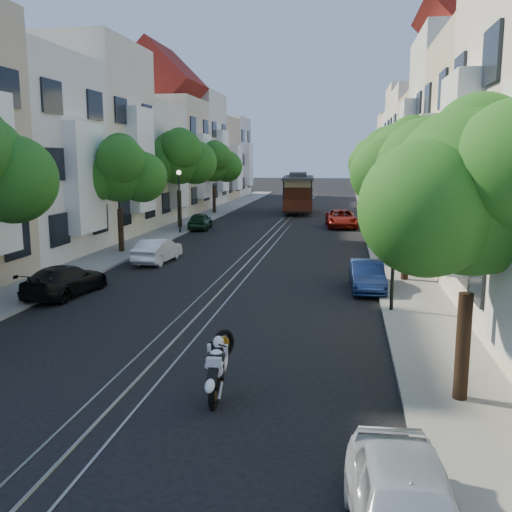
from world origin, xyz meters
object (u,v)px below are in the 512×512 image
at_px(sportbike_rider, 218,364).
at_px(tree_w_d, 214,163).
at_px(tree_e_b, 411,167).
at_px(parked_car_w_near, 65,280).
at_px(tree_e_a, 476,195).
at_px(parked_car_w_mid, 157,250).
at_px(parked_car_e_mid, 367,276).
at_px(tree_w_b, 119,171).
at_px(parked_car_e_far, 341,219).
at_px(tree_e_d, 380,160).
at_px(lamp_west, 179,192).
at_px(cable_car, 298,191).
at_px(parked_car_e_near, 407,512).
at_px(lamp_east, 395,228).
at_px(tree_w_c, 179,158).
at_px(parked_car_w_far, 200,221).
at_px(tree_e_c, 391,166).

bearing_deg(sportbike_rider, tree_w_d, 101.19).
bearing_deg(tree_e_b, parked_car_w_near, -161.30).
height_order(tree_e_a, parked_car_w_mid, tree_e_a).
bearing_deg(tree_e_a, tree_w_d, 110.27).
relative_size(tree_w_d, parked_car_e_mid, 1.85).
bearing_deg(tree_w_b, parked_car_e_far, 49.59).
distance_m(tree_e_a, tree_e_d, 34.00).
distance_m(tree_e_a, lamp_west, 28.51).
distance_m(cable_car, parked_car_w_mid, 27.24).
bearing_deg(tree_w_d, tree_e_a, -69.73).
bearing_deg(parked_car_e_near, tree_e_b, 81.47).
bearing_deg(parked_car_e_far, lamp_east, -90.40).
bearing_deg(parked_car_w_mid, lamp_east, 148.07).
xyz_separation_m(lamp_west, parked_car_e_mid, (11.90, -14.78, -2.27)).
bearing_deg(sportbike_rider, tree_w_b, 115.85).
distance_m(tree_w_c, parked_car_w_far, 4.73).
distance_m(tree_w_b, parked_car_w_mid, 5.20).
distance_m(lamp_west, parked_car_e_mid, 19.11).
bearing_deg(parked_car_w_far, tree_e_a, 109.27).
height_order(tree_e_b, cable_car, tree_e_b).
distance_m(tree_e_b, parked_car_w_near, 14.20).
relative_size(lamp_east, lamp_west, 1.00).
distance_m(parked_car_e_far, parked_car_w_mid, 18.09).
relative_size(tree_w_c, parked_car_w_near, 1.78).
distance_m(tree_w_b, tree_w_c, 11.02).
bearing_deg(cable_car, sportbike_rider, -91.47).
distance_m(lamp_east, parked_car_w_mid, 13.38).
xyz_separation_m(lamp_east, parked_car_e_mid, (-0.70, 3.22, -2.27)).
height_order(lamp_east, parked_car_e_mid, lamp_east).
bearing_deg(tree_e_b, cable_car, 103.33).
bearing_deg(parked_car_e_far, tree_e_b, -86.26).
relative_size(parked_car_w_mid, parked_car_w_far, 1.02).
height_order(tree_w_d, parked_car_w_far, tree_w_d).
distance_m(sportbike_rider, parked_car_e_mid, 11.31).
xyz_separation_m(tree_e_b, tree_e_c, (-0.00, 11.00, -0.13)).
height_order(tree_w_c, parked_car_e_far, tree_w_c).
distance_m(lamp_east, parked_car_e_mid, 4.00).
relative_size(tree_w_d, parked_car_e_far, 1.40).
relative_size(tree_w_d, parked_car_w_mid, 1.79).
relative_size(tree_w_d, parked_car_w_near, 1.63).
height_order(tree_e_b, parked_car_e_near, tree_e_b).
relative_size(tree_e_b, lamp_east, 1.61).
height_order(parked_car_e_mid, parked_car_w_near, parked_car_w_near).
height_order(tree_w_d, parked_car_e_near, tree_w_d).
xyz_separation_m(tree_w_d, parked_car_e_mid, (12.74, -28.75, -4.02)).
distance_m(tree_w_c, parked_car_w_near, 20.90).
bearing_deg(tree_w_b, parked_car_e_mid, -27.92).
distance_m(sportbike_rider, parked_car_w_mid, 16.57).
bearing_deg(tree_w_c, parked_car_w_mid, -78.33).
xyz_separation_m(tree_e_c, tree_w_d, (-14.40, 16.00, 0.00)).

